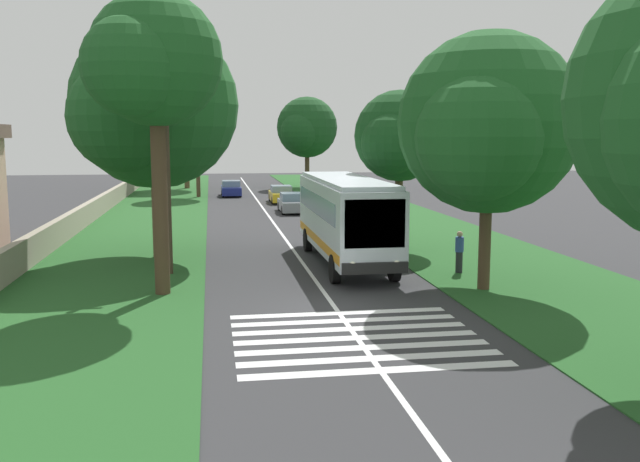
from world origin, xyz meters
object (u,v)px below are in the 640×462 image
object	(u,v)px
trailing_car_1	(281,195)
roadside_tree_left_1	(195,119)
roadside_tree_right_2	(397,138)
roadside_tree_right_3	(305,129)
coach_bus	(345,215)
roadside_tree_left_2	(151,109)
roadside_tree_right_1	(483,128)
roadside_tree_left_3	(183,108)
trailing_car_0	(292,203)
utility_pole	(167,173)
roadside_tree_left_0	(151,65)
trailing_car_2	(231,189)
pedestrian	(459,251)

from	to	relation	value
trailing_car_1	roadside_tree_left_1	distance (m)	11.22
roadside_tree_right_2	roadside_tree_right_3	bearing A→B (deg)	-1.37
coach_bus	roadside_tree_left_2	size ratio (longest dim) A/B	1.06
roadside_tree_left_2	roadside_tree_right_1	bearing A→B (deg)	-125.23
roadside_tree_left_3	trailing_car_0	bearing A→B (deg)	-160.68
roadside_tree_right_2	utility_pole	size ratio (longest dim) A/B	0.99
roadside_tree_left_0	roadside_tree_right_1	xyz separation A→B (m)	(-1.05, -11.39, -2.08)
trailing_car_1	roadside_tree_right_3	size ratio (longest dim) A/B	0.45
trailing_car_2	roadside_tree_left_2	distance (m)	32.72
roadside_tree_left_1	roadside_tree_right_1	bearing A→B (deg)	-164.76
roadside_tree_right_1	roadside_tree_right_3	size ratio (longest dim) A/B	0.96
roadside_tree_right_2	roadside_tree_right_3	xyz separation A→B (m)	(39.95, -0.95, 0.81)
coach_bus	roadside_tree_right_1	bearing A→B (deg)	-146.76
trailing_car_0	trailing_car_1	distance (m)	7.40
coach_bus	utility_pole	size ratio (longest dim) A/B	1.43
roadside_tree_left_3	roadside_tree_right_3	size ratio (longest dim) A/B	1.24
roadside_tree_right_1	roadside_tree_left_1	bearing A→B (deg)	15.24
roadside_tree_right_1	roadside_tree_right_3	bearing A→B (deg)	-0.54
roadside_tree_left_0	utility_pole	size ratio (longest dim) A/B	1.32
roadside_tree_left_3	pedestrian	bearing A→B (deg)	-165.14
trailing_car_2	roadside_tree_left_0	size ratio (longest dim) A/B	0.42
roadside_tree_left_2	roadside_tree_left_3	world-z (taller)	roadside_tree_left_3
coach_bus	utility_pole	world-z (taller)	utility_pole
trailing_car_0	utility_pole	world-z (taller)	utility_pole
pedestrian	trailing_car_2	bearing A→B (deg)	12.09
utility_pole	roadside_tree_right_3	bearing A→B (deg)	-14.52
roadside_tree_left_0	utility_pole	bearing A→B (deg)	-3.26
trailing_car_0	roadside_tree_left_0	xyz separation A→B (m)	(-25.00, 7.65, 7.22)
trailing_car_1	roadside_tree_right_2	xyz separation A→B (m)	(-23.85, -3.30, 4.72)
roadside_tree_left_2	roadside_tree_right_3	xyz separation A→B (m)	(41.02, -12.54, -0.48)
trailing_car_0	roadside_tree_right_3	xyz separation A→B (m)	(23.50, -4.21, 5.53)
trailing_car_2	roadside_tree_right_1	bearing A→B (deg)	-169.23
trailing_car_2	roadside_tree_left_2	bearing A→B (deg)	172.15
roadside_tree_right_1	roadside_tree_left_2	bearing A→B (deg)	54.77
trailing_car_2	roadside_tree_left_0	bearing A→B (deg)	174.61
coach_bus	roadside_tree_left_0	distance (m)	10.63
coach_bus	pedestrian	xyz separation A→B (m)	(-2.87, -4.14, -1.24)
roadside_tree_left_3	roadside_tree_left_2	bearing A→B (deg)	-179.87
roadside_tree_left_1	coach_bus	bearing A→B (deg)	-168.32
roadside_tree_left_1	roadside_tree_right_2	xyz separation A→B (m)	(-29.96, -10.29, -1.57)
trailing_car_0	roadside_tree_left_0	distance (m)	27.12
trailing_car_1	roadside_tree_left_2	size ratio (longest dim) A/B	0.41
coach_bus	pedestrian	bearing A→B (deg)	-124.69
trailing_car_2	roadside_tree_left_0	world-z (taller)	roadside_tree_left_0
roadside_tree_left_0	roadside_tree_left_2	xyz separation A→B (m)	(7.48, 0.68, -1.21)
roadside_tree_right_3	roadside_tree_left_1	bearing A→B (deg)	131.62
coach_bus	roadside_tree_left_0	bearing A→B (deg)	122.03
coach_bus	trailing_car_2	distance (m)	34.83
trailing_car_2	pedestrian	distance (m)	38.30
roadside_tree_right_2	utility_pole	bearing A→B (deg)	115.31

